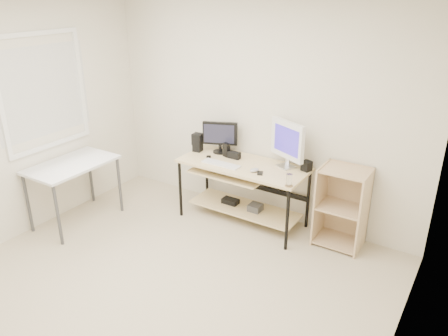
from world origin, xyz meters
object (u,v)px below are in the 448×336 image
shelf_unit (343,206)px  white_imac (287,141)px  black_monitor (220,135)px  audio_controller (226,150)px  side_table (72,170)px  desk (241,180)px

shelf_unit → white_imac: bearing=179.6°
shelf_unit → black_monitor: (-1.57, 0.00, 0.52)m
shelf_unit → white_imac: size_ratio=1.68×
black_monitor → audio_controller: (0.14, -0.08, -0.14)m
side_table → black_monitor: 1.78m
shelf_unit → black_monitor: size_ratio=2.22×
shelf_unit → audio_controller: (-1.43, -0.08, 0.38)m
audio_controller → desk: bearing=0.4°
side_table → audio_controller: (1.40, 1.14, 0.16)m
shelf_unit → audio_controller: 1.49m
white_imac → desk: bearing=-136.5°
side_table → white_imac: white_imac is taller
audio_controller → white_imac: bearing=24.7°
shelf_unit → white_imac: (-0.69, 0.00, 0.61)m
audio_controller → black_monitor: bearing=170.1°
side_table → black_monitor: size_ratio=2.47×
side_table → shelf_unit: bearing=23.3°
black_monitor → side_table: bearing=-158.8°
desk → black_monitor: black_monitor is taller
desk → black_monitor: (-0.40, 0.16, 0.43)m
side_table → black_monitor: (1.26, 1.22, 0.30)m
black_monitor → white_imac: size_ratio=0.76×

